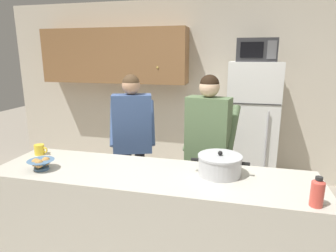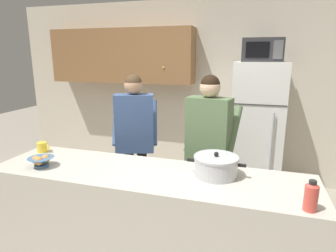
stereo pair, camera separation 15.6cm
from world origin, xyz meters
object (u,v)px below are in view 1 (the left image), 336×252
refrigerator (251,129)px  bottle_near_edge (317,192)px  microwave (256,50)px  person_near_pot (132,132)px  person_by_sink (208,138)px  coffee_mug (40,150)px  bread_bowl (41,164)px  cooking_pot (220,165)px

refrigerator → bottle_near_edge: 2.13m
microwave → person_near_pot: 1.85m
person_by_sink → coffee_mug: (-1.51, -0.54, -0.06)m
refrigerator → bottle_near_edge: size_ratio=9.07×
person_near_pot → bottle_near_edge: bearing=-33.9°
refrigerator → person_near_pot: bearing=-141.2°
person_near_pot → bread_bowl: 1.06m
cooking_pot → person_near_pot: bearing=143.7°
refrigerator → person_by_sink: bearing=-111.7°
cooking_pot → coffee_mug: cooking_pot is taller
person_near_pot → person_by_sink: 0.84m
refrigerator → cooking_pot: 1.78m
bottle_near_edge → person_by_sink: bearing=128.4°
person_by_sink → bottle_near_edge: size_ratio=8.57×
cooking_pot → bottle_near_edge: 0.71m
coffee_mug → person_near_pot: bearing=43.8°
person_near_pot → cooking_pot: 1.22m
person_by_sink → bread_bowl: bearing=-145.4°
microwave → bottle_near_edge: bearing=-81.3°
person_by_sink → coffee_mug: size_ratio=12.59×
refrigerator → bottle_near_edge: refrigerator is taller
coffee_mug → bottle_near_edge: (2.27, -0.43, 0.05)m
refrigerator → bottle_near_edge: bearing=-81.4°
refrigerator → bread_bowl: 2.63m
person_near_pot → person_by_sink: (0.83, -0.11, 0.01)m
refrigerator → coffee_mug: (-1.96, -1.68, 0.10)m
microwave → bottle_near_edge: 2.28m
cooking_pot → person_by_sink: bearing=104.2°
cooking_pot → bottle_near_edge: same height
bread_bowl → bottle_near_edge: (2.02, -0.11, 0.04)m
microwave → coffee_mug: 2.72m
microwave → cooking_pot: bearing=-99.7°
person_near_pot → coffee_mug: 0.94m
microwave → person_by_sink: 1.48m
coffee_mug → person_by_sink: bearing=19.8°
person_by_sink → cooking_pot: 0.64m
cooking_pot → refrigerator: bearing=80.5°
person_by_sink → bread_bowl: (-1.25, -0.86, -0.06)m
microwave → person_near_pot: bearing=-141.8°
microwave → cooking_pot: 1.97m
person_by_sink → person_near_pot: bearing=172.7°
microwave → coffee_mug: bearing=-139.8°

